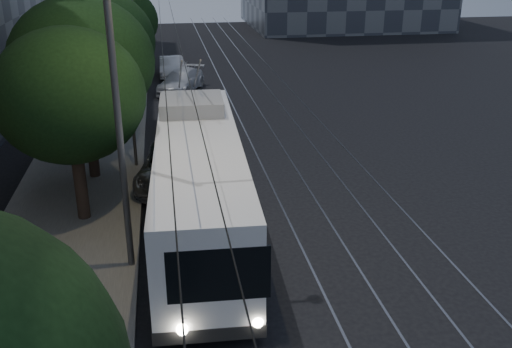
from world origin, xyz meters
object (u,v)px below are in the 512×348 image
at_px(streetlamp_near, 128,53).
at_px(streetlamp_far, 138,2).
at_px(car_white_b, 181,81).
at_px(car_white_d, 177,64).
at_px(pickup_silver, 172,166).
at_px(trolleybus, 199,181).
at_px(car_white_a, 188,115).
at_px(car_white_c, 170,67).

relative_size(streetlamp_near, streetlamp_far, 1.12).
bearing_deg(car_white_b, car_white_d, 113.51).
xyz_separation_m(pickup_silver, streetlamp_near, (-1.01, -6.61, 5.85)).
xyz_separation_m(trolleybus, car_white_a, (0.20, 12.10, -1.14)).
xyz_separation_m(trolleybus, streetlamp_near, (-1.87, -2.27, 4.77)).
bearing_deg(streetlamp_near, car_white_d, 86.04).
bearing_deg(streetlamp_far, car_white_a, -71.42).
bearing_deg(trolleybus, car_white_d, 92.04).
height_order(car_white_a, car_white_b, car_white_b).
height_order(pickup_silver, streetlamp_near, streetlamp_near).
bearing_deg(trolleybus, car_white_b, 91.72).
height_order(car_white_a, car_white_c, car_white_c).
xyz_separation_m(car_white_c, streetlamp_far, (-1.79, -6.09, 5.26)).
bearing_deg(car_white_c, streetlamp_near, -92.14).
xyz_separation_m(trolleybus, car_white_c, (-0.41, 25.34, -1.13)).
height_order(pickup_silver, streetlamp_far, streetlamp_far).
relative_size(car_white_a, streetlamp_far, 0.41).
bearing_deg(streetlamp_near, streetlamp_far, 90.88).
distance_m(car_white_d, streetlamp_near, 29.34).
bearing_deg(car_white_a, streetlamp_near, -77.11).
height_order(pickup_silver, car_white_d, pickup_silver).
bearing_deg(trolleybus, streetlamp_far, 98.81).
distance_m(pickup_silver, car_white_d, 22.08).
relative_size(pickup_silver, car_white_a, 1.34).
relative_size(pickup_silver, streetlamp_near, 0.49).
distance_m(car_white_b, car_white_d, 6.06).
relative_size(car_white_d, streetlamp_near, 0.36).
xyz_separation_m(pickup_silver, car_white_b, (1.06, 16.00, -0.02)).
bearing_deg(trolleybus, car_white_a, 91.33).
xyz_separation_m(car_white_b, streetlamp_far, (-2.40, -1.09, 5.24)).
xyz_separation_m(car_white_a, car_white_d, (-0.09, 14.30, -0.02)).
xyz_separation_m(trolleybus, car_white_d, (0.11, 26.40, -1.16)).
relative_size(car_white_a, streetlamp_near, 0.37).
bearing_deg(pickup_silver, streetlamp_far, 104.56).
height_order(trolleybus, streetlamp_near, streetlamp_near).
distance_m(car_white_d, streetlamp_far, 9.19).
relative_size(trolleybus, pickup_silver, 2.47).
bearing_deg(car_white_a, car_white_b, 111.10).
relative_size(car_white_b, car_white_d, 1.27).
distance_m(car_white_a, streetlamp_near, 15.67).
distance_m(pickup_silver, streetlamp_near, 8.88).
distance_m(pickup_silver, car_white_c, 21.00).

